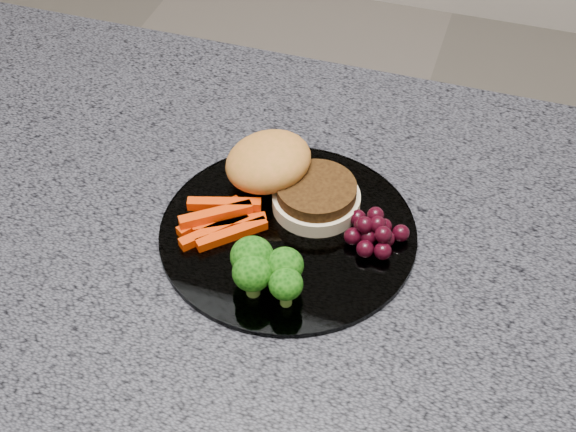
% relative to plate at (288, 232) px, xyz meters
% --- Properties ---
extents(countertop, '(1.20, 0.60, 0.04)m').
position_rel_plate_xyz_m(countertop, '(-0.04, 0.01, -0.02)').
color(countertop, '#4D4D57').
rests_on(countertop, island_cabinet).
extents(plate, '(0.26, 0.26, 0.01)m').
position_rel_plate_xyz_m(plate, '(0.00, 0.00, 0.00)').
color(plate, white).
rests_on(plate, countertop).
extents(burger, '(0.16, 0.12, 0.05)m').
position_rel_plate_xyz_m(burger, '(-0.02, 0.05, 0.02)').
color(burger, beige).
rests_on(burger, plate).
extents(carrot_sticks, '(0.09, 0.08, 0.02)m').
position_rel_plate_xyz_m(carrot_sticks, '(-0.07, -0.01, 0.01)').
color(carrot_sticks, '#E43503').
rests_on(carrot_sticks, plate).
extents(broccoli, '(0.08, 0.06, 0.05)m').
position_rel_plate_xyz_m(broccoli, '(0.00, -0.08, 0.03)').
color(broccoli, olive).
rests_on(broccoli, plate).
extents(grape_bunch, '(0.06, 0.06, 0.03)m').
position_rel_plate_xyz_m(grape_bunch, '(0.08, 0.01, 0.02)').
color(grape_bunch, black).
rests_on(grape_bunch, plate).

